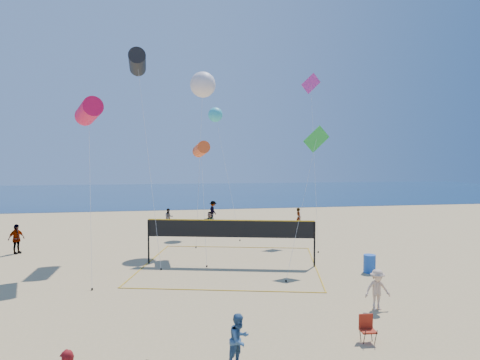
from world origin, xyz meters
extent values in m
plane|color=tan|center=(0.00, 0.00, 0.00)|extent=(120.00, 120.00, 0.00)
cube|color=navy|center=(0.00, 62.00, 0.01)|extent=(140.00, 50.00, 0.03)
imported|color=#345983|center=(0.71, -0.77, 0.77)|extent=(0.95, 0.92, 1.54)
imported|color=#D7AF8F|center=(6.96, 2.83, 0.82)|extent=(1.07, 0.63, 1.63)
imported|color=gray|center=(-10.75, 16.08, 0.94)|extent=(1.04, 1.15, 1.88)
imported|color=gray|center=(2.20, 22.00, 0.84)|extent=(1.41, 1.49, 1.68)
imported|color=gray|center=(9.89, 22.30, 0.89)|extent=(0.44, 0.66, 1.78)
imported|color=gray|center=(-1.13, 25.69, 0.77)|extent=(0.83, 0.68, 1.55)
imported|color=gray|center=(3.16, 28.44, 0.94)|extent=(0.95, 1.34, 1.88)
cube|color=#9C2311|center=(5.15, 0.02, 0.39)|extent=(0.51, 0.47, 0.05)
cube|color=#9C2311|center=(5.17, 0.21, 0.65)|extent=(0.48, 0.08, 0.48)
cylinder|color=black|center=(4.95, -0.14, 0.22)|extent=(0.04, 0.25, 0.62)
cylinder|color=black|center=(4.97, 0.21, 0.22)|extent=(0.04, 0.25, 0.62)
cylinder|color=black|center=(5.33, -0.17, 0.22)|extent=(0.04, 0.25, 0.62)
cylinder|color=black|center=(5.36, 0.18, 0.22)|extent=(0.04, 0.25, 0.62)
cylinder|color=blue|center=(9.26, 8.05, 0.47)|extent=(0.82, 0.82, 0.95)
cylinder|color=black|center=(-2.38, 12.08, 1.26)|extent=(0.10, 0.10, 2.52)
cylinder|color=black|center=(6.81, 9.77, 1.26)|extent=(0.10, 0.10, 2.52)
cube|color=black|center=(2.22, 10.92, 2.05)|extent=(9.19, 2.32, 0.95)
cube|color=gold|center=(2.22, 10.92, 2.56)|extent=(9.19, 2.33, 0.06)
cube|color=gold|center=(1.06, 6.33, 0.01)|extent=(9.39, 2.40, 0.02)
cube|color=gold|center=(3.37, 15.52, 0.01)|extent=(9.39, 2.40, 0.02)
cylinder|color=#E71044|center=(-5.49, 11.76, 8.62)|extent=(1.92, 2.81, 1.42)
cylinder|color=silver|center=(-5.12, 9.58, 4.34)|extent=(0.75, 4.38, 8.58)
cylinder|color=black|center=(-4.75, 7.39, 0.05)|extent=(0.08, 0.08, 0.10)
cylinder|color=black|center=(-3.15, 16.52, 12.42)|extent=(1.22, 2.69, 1.45)
cylinder|color=silver|center=(-2.41, 13.49, 6.23)|extent=(1.50, 6.08, 12.37)
cylinder|color=black|center=(-1.66, 10.46, 0.05)|extent=(0.08, 0.08, 0.10)
cylinder|color=#F5541F|center=(0.89, 14.63, 6.64)|extent=(1.02, 2.01, 1.05)
cylinder|color=silver|center=(0.87, 12.64, 3.34)|extent=(0.06, 3.99, 6.59)
cylinder|color=black|center=(0.85, 10.65, 0.05)|extent=(0.08, 0.08, 0.10)
cube|color=green|center=(7.18, 10.64, 7.16)|extent=(1.59, 0.24, 1.57)
cylinder|color=silver|center=(5.79, 8.89, 3.61)|extent=(2.79, 3.52, 7.12)
cylinder|color=black|center=(4.41, 7.13, 0.05)|extent=(0.08, 0.08, 0.10)
cube|color=#BF2F9E|center=(9.94, 19.57, 11.92)|extent=(1.65, 0.22, 1.64)
cylinder|color=silver|center=(9.09, 16.30, 5.99)|extent=(1.72, 6.57, 11.88)
cylinder|color=black|center=(8.24, 13.02, 0.05)|extent=(0.08, 0.08, 0.10)
sphere|color=silver|center=(1.27, 17.58, 11.24)|extent=(2.11, 2.11, 1.80)
cylinder|color=silver|center=(0.94, 16.69, 5.65)|extent=(0.69, 1.79, 11.19)
cylinder|color=black|center=(0.60, 15.81, 0.05)|extent=(0.08, 0.08, 0.10)
sphere|color=#35BBCA|center=(2.72, 22.46, 9.64)|extent=(1.41, 1.41, 1.20)
cylinder|color=silver|center=(3.34, 20.07, 4.84)|extent=(1.24, 4.80, 9.59)
cylinder|color=black|center=(3.95, 17.68, 0.05)|extent=(0.08, 0.08, 0.10)
camera|label=1|loc=(-1.37, -12.84, 6.10)|focal=32.00mm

